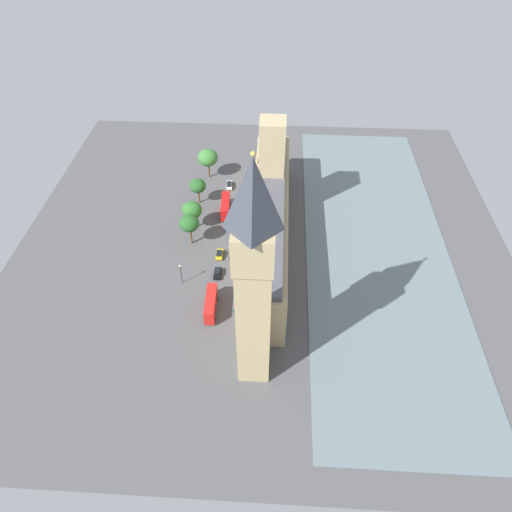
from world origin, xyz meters
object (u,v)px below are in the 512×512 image
object	(u,v)px
car_white_corner	(229,185)
car_blue_by_river_gate	(233,232)
plane_tree_kerbside	(189,224)
parliament_building	(270,215)
pedestrian_trailing	(240,269)
clock_tower	(254,281)
car_yellow_cab_leading	(219,254)
double_decker_bus_opposite_hall	(211,304)
plane_tree_near_tower	(192,210)
pedestrian_far_end	(233,311)
plane_tree_slot_10	(208,158)
street_lamp_slot_12	(181,271)
car_black_midblock	(217,273)
double_decker_bus_under_trees	(225,206)
plane_tree_slot_11	(198,186)

from	to	relation	value
car_white_corner	car_blue_by_river_gate	distance (m)	24.56
car_white_corner	plane_tree_kerbside	xyz separation A→B (m)	(8.33, 29.16, 6.62)
parliament_building	pedestrian_trailing	distance (m)	18.05
parliament_building	clock_tower	bearing A→B (deg)	87.67
car_yellow_cab_leading	pedestrian_trailing	distance (m)	8.42
clock_tower	car_yellow_cab_leading	world-z (taller)	clock_tower
double_decker_bus_opposite_hall	plane_tree_near_tower	xyz separation A→B (m)	(9.59, -32.48, 4.21)
parliament_building	plane_tree_near_tower	world-z (taller)	parliament_building
plane_tree_near_tower	car_white_corner	bearing A→B (deg)	-111.67
pedestrian_far_end	plane_tree_slot_10	size ratio (longest dim) A/B	0.15
plane_tree_near_tower	street_lamp_slot_12	size ratio (longest dim) A/B	1.42
street_lamp_slot_12	car_white_corner	bearing A→B (deg)	-100.47
car_white_corner	plane_tree_kerbside	world-z (taller)	plane_tree_kerbside
car_white_corner	car_yellow_cab_leading	bearing A→B (deg)	-94.09
car_white_corner	pedestrian_trailing	bearing A→B (deg)	-85.25
plane_tree_kerbside	plane_tree_near_tower	bearing A→B (deg)	-86.22
car_yellow_cab_leading	street_lamp_slot_12	distance (m)	14.55
car_black_midblock	plane_tree_near_tower	bearing A→B (deg)	-64.19
plane_tree_near_tower	clock_tower	bearing A→B (deg)	113.71
parliament_building	clock_tower	world-z (taller)	clock_tower
clock_tower	pedestrian_trailing	distance (m)	42.81
double_decker_bus_under_trees	plane_tree_slot_11	size ratio (longest dim) A/B	1.21
car_yellow_cab_leading	clock_tower	bearing A→B (deg)	-72.41
plane_tree_slot_10	double_decker_bus_under_trees	bearing A→B (deg)	111.57
car_white_corner	plane_tree_kerbside	size ratio (longest dim) A/B	0.49
parliament_building	car_blue_by_river_gate	distance (m)	13.74
pedestrian_trailing	car_yellow_cab_leading	bearing A→B (deg)	-17.83
car_yellow_cab_leading	car_black_midblock	xyz separation A→B (m)	(-0.30, 7.53, 0.00)
double_decker_bus_opposite_hall	plane_tree_slot_11	world-z (taller)	plane_tree_slot_11
double_decker_bus_under_trees	street_lamp_slot_12	xyz separation A→B (m)	(8.63, 31.17, 1.98)
pedestrian_trailing	street_lamp_slot_12	size ratio (longest dim) A/B	0.24
car_white_corner	street_lamp_slot_12	distance (m)	46.25
double_decker_bus_opposite_hall	plane_tree_slot_11	bearing A→B (deg)	100.13
car_blue_by_river_gate	plane_tree_slot_11	size ratio (longest dim) A/B	0.51
double_decker_bus_opposite_hall	car_white_corner	bearing A→B (deg)	88.82
double_decker_bus_under_trees	clock_tower	bearing A→B (deg)	99.00
clock_tower	double_decker_bus_opposite_hall	bearing A→B (deg)	-54.22
plane_tree_slot_11	double_decker_bus_opposite_hall	bearing A→B (deg)	102.15
plane_tree_slot_10	plane_tree_slot_11	distance (m)	15.17
car_white_corner	plane_tree_slot_11	bearing A→B (deg)	-139.22
clock_tower	car_black_midblock	size ratio (longest dim) A/B	13.05
parliament_building	plane_tree_kerbside	bearing A→B (deg)	7.95
street_lamp_slot_12	clock_tower	bearing A→B (deg)	129.23
car_yellow_cab_leading	street_lamp_slot_12	size ratio (longest dim) A/B	0.61
car_black_midblock	plane_tree_near_tower	xyz separation A→B (m)	(9.66, -19.87, 5.96)
double_decker_bus_under_trees	plane_tree_near_tower	xyz separation A→B (m)	(9.05, 7.98, 4.21)
car_black_midblock	pedestrian_trailing	distance (m)	6.35
street_lamp_slot_12	plane_tree_slot_11	bearing A→B (deg)	-89.05
parliament_building	pedestrian_far_end	size ratio (longest dim) A/B	46.42
plane_tree_kerbside	car_white_corner	bearing A→B (deg)	-105.94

